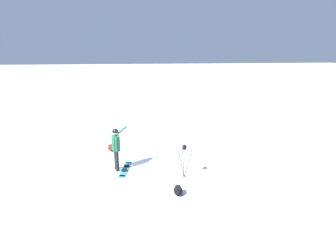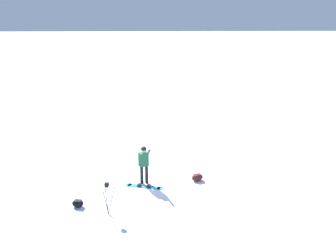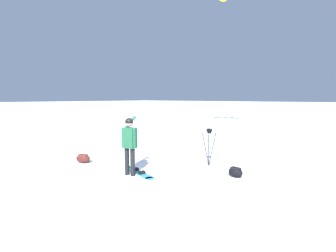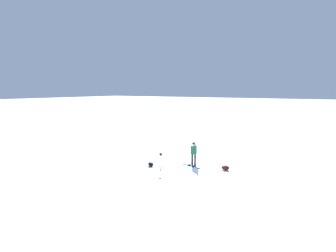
{
  "view_description": "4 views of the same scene",
  "coord_description": "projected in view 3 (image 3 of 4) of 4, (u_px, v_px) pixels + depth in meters",
  "views": [
    {
      "loc": [
        -0.32,
        -10.47,
        4.57
      ],
      "look_at": [
        2.15,
        0.15,
        1.76
      ],
      "focal_mm": 29.15,
      "sensor_mm": 36.0,
      "label": 1
    },
    {
      "loc": [
        14.11,
        0.62,
        7.2
      ],
      "look_at": [
        5.77,
        0.98,
        4.53
      ],
      "focal_mm": 37.26,
      "sensor_mm": 36.0,
      "label": 2
    },
    {
      "loc": [
        -4.87,
        -5.43,
        2.37
      ],
      "look_at": [
        1.67,
        0.04,
        1.38
      ],
      "focal_mm": 26.24,
      "sensor_mm": 36.0,
      "label": 3
    },
    {
      "loc": [
        15.95,
        7.66,
        5.6
      ],
      "look_at": [
        4.54,
        0.69,
        3.59
      ],
      "focal_mm": 25.98,
      "sensor_mm": 36.0,
      "label": 4
    }
  ],
  "objects": [
    {
      "name": "snowboard",
      "position": [
        138.0,
        172.0,
        7.79
      ],
      "size": [
        0.66,
        1.67,
        0.1
      ],
      "color": "teal",
      "rests_on": "ground_plane"
    },
    {
      "name": "gear_bag_small",
      "position": [
        235.0,
        172.0,
        7.34
      ],
      "size": [
        0.37,
        0.49,
        0.3
      ],
      "color": "black",
      "rests_on": "ground_plane"
    },
    {
      "name": "camera_tripod",
      "position": [
        209.0,
        139.0,
        8.5
      ],
      "size": [
        0.55,
        0.43,
        1.31
      ],
      "color": "#262628",
      "rests_on": "ground_plane"
    },
    {
      "name": "ground_plane",
      "position": [
        134.0,
        176.0,
        7.44
      ],
      "size": [
        300.0,
        300.0,
        0.0
      ],
      "primitive_type": "plane",
      "color": "white"
    },
    {
      "name": "snowboarder",
      "position": [
        130.0,
        140.0,
        7.42
      ],
      "size": [
        0.67,
        0.56,
        1.8
      ],
      "color": "black",
      "rests_on": "ground_plane"
    },
    {
      "name": "gear_bag_large",
      "position": [
        83.0,
        158.0,
        8.93
      ],
      "size": [
        0.48,
        0.62,
        0.32
      ],
      "color": "#4C1E19",
      "rests_on": "ground_plane"
    }
  ]
}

